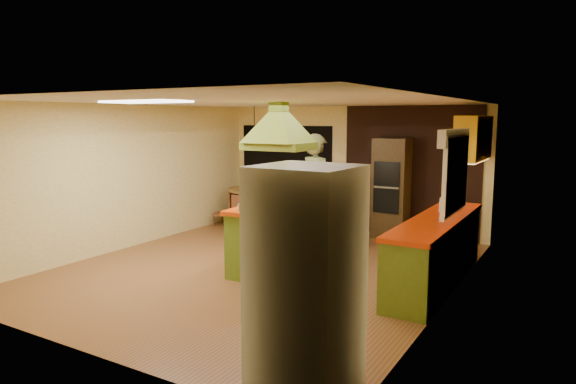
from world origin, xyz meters
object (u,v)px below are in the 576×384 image
Objects in this scene: canister_large at (453,199)px; kitchen_island at (279,234)px; man at (316,191)px; wall_oven at (391,188)px; dining_table at (255,200)px; refrigerator at (306,281)px.

kitchen_island is at bearing -146.96° from canister_large.
canister_large is (2.30, 0.12, 0.02)m from man.
canister_large reaches higher than kitchen_island.
canister_large is (1.41, -1.26, 0.08)m from wall_oven.
dining_table is at bearing -169.42° from wall_oven.
kitchen_island is 3.68m from refrigerator.
kitchen_island is 1.07× the size of refrigerator.
man is 4.84m from refrigerator.
man is 1.05× the size of refrigerator.
wall_oven is 1.89m from canister_large.
man is (-0.05, 1.34, 0.50)m from kitchen_island.
man reaches higher than kitchen_island.
wall_oven is (0.84, 2.72, 0.45)m from kitchen_island.
wall_oven is at bearing -100.43° from man.
kitchen_island is 1.01× the size of man.
kitchen_island is at bearing -48.50° from dining_table.
canister_large is at bearing 29.93° from kitchen_island.
refrigerator reaches higher than kitchen_island.
refrigerator reaches higher than wall_oven.
wall_oven is 9.16× the size of canister_large.
man is at bearing -125.00° from wall_oven.
kitchen_island is 1.81× the size of dining_table.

